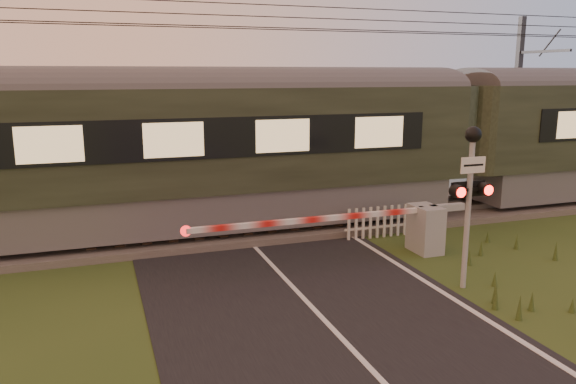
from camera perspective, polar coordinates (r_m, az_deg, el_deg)
name	(u,v)px	position (r m, az deg, el deg)	size (l,w,h in m)	color
ground	(330,328)	(10.06, 4.31, -13.58)	(160.00, 160.00, 0.00)	#30471B
road	(337,333)	(9.88, 4.96, -14.05)	(6.00, 140.00, 0.03)	black
track_bed	(238,228)	(15.84, -5.06, -3.70)	(140.00, 3.40, 0.39)	#47423D
overhead_wires	(234,19)	(15.32, -5.46, 17.14)	(120.00, 0.62, 0.62)	black
train	(451,138)	(18.26, 16.20, 5.33)	(44.75, 3.09, 4.17)	slate
boom_gate	(414,227)	(14.05, 12.70, -3.51)	(7.04, 0.90, 1.19)	gray
crossing_signal	(470,179)	(11.69, 18.04, 1.29)	(0.85, 0.35, 3.32)	gray
picket_fence	(384,221)	(15.30, 9.77, -2.96)	(2.32, 0.07, 0.86)	silver
catenary_mast	(517,102)	(22.64, 22.27, 8.50)	(0.20, 2.45, 6.33)	#2D2D30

